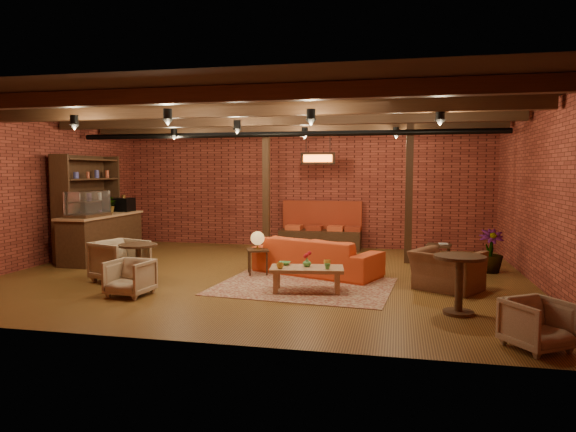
% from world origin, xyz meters
% --- Properties ---
extents(floor, '(10.00, 10.00, 0.00)m').
position_xyz_m(floor, '(0.00, 0.00, 0.00)').
color(floor, '#422710').
rests_on(floor, ground).
extents(ceiling, '(10.00, 8.00, 0.02)m').
position_xyz_m(ceiling, '(0.00, 0.00, 3.20)').
color(ceiling, black).
rests_on(ceiling, wall_back).
extents(wall_back, '(10.00, 0.02, 3.20)m').
position_xyz_m(wall_back, '(0.00, 4.00, 1.60)').
color(wall_back, maroon).
rests_on(wall_back, ground).
extents(wall_front, '(10.00, 0.02, 3.20)m').
position_xyz_m(wall_front, '(0.00, -4.00, 1.60)').
color(wall_front, maroon).
rests_on(wall_front, ground).
extents(wall_left, '(0.02, 8.00, 3.20)m').
position_xyz_m(wall_left, '(-5.00, 0.00, 1.60)').
color(wall_left, maroon).
rests_on(wall_left, ground).
extents(wall_right, '(0.02, 8.00, 3.20)m').
position_xyz_m(wall_right, '(5.00, 0.00, 1.60)').
color(wall_right, maroon).
rests_on(wall_right, ground).
extents(ceiling_beams, '(9.80, 6.40, 0.22)m').
position_xyz_m(ceiling_beams, '(0.00, 0.00, 3.08)').
color(ceiling_beams, black).
rests_on(ceiling_beams, ceiling).
extents(ceiling_pipe, '(9.60, 0.12, 0.12)m').
position_xyz_m(ceiling_pipe, '(0.00, 1.60, 2.85)').
color(ceiling_pipe, black).
rests_on(ceiling_pipe, ceiling).
extents(post_left, '(0.16, 0.16, 3.20)m').
position_xyz_m(post_left, '(-0.60, 2.60, 1.60)').
color(post_left, black).
rests_on(post_left, ground).
extents(post_right, '(0.16, 0.16, 3.20)m').
position_xyz_m(post_right, '(2.80, 2.00, 1.60)').
color(post_right, black).
rests_on(post_right, ground).
extents(service_counter, '(0.80, 2.50, 1.60)m').
position_xyz_m(service_counter, '(-4.10, 1.00, 0.80)').
color(service_counter, black).
rests_on(service_counter, ground).
extents(plant_counter, '(0.35, 0.39, 0.30)m').
position_xyz_m(plant_counter, '(-4.00, 1.20, 1.22)').
color(plant_counter, '#337F33').
rests_on(plant_counter, service_counter).
extents(shelving_hutch, '(0.52, 2.00, 2.40)m').
position_xyz_m(shelving_hutch, '(-4.50, 1.10, 1.20)').
color(shelving_hutch, black).
rests_on(shelving_hutch, ground).
extents(banquette, '(2.10, 0.70, 1.00)m').
position_xyz_m(banquette, '(0.60, 3.55, 0.50)').
color(banquette, maroon).
rests_on(banquette, ground).
extents(service_sign, '(0.86, 0.06, 0.30)m').
position_xyz_m(service_sign, '(0.60, 3.10, 2.35)').
color(service_sign, orange).
rests_on(service_sign, ceiling).
extents(ceiling_spotlights, '(6.40, 4.40, 0.28)m').
position_xyz_m(ceiling_spotlights, '(0.00, 0.00, 2.86)').
color(ceiling_spotlights, black).
rests_on(ceiling_spotlights, ceiling).
extents(rug, '(3.24, 2.59, 0.01)m').
position_xyz_m(rug, '(0.97, -0.82, 0.01)').
color(rug, maroon).
rests_on(rug, floor).
extents(sofa, '(2.68, 1.83, 0.73)m').
position_xyz_m(sofa, '(1.02, 0.31, 0.37)').
color(sofa, '#CC411C').
rests_on(sofa, floor).
extents(coffee_table, '(1.30, 0.78, 0.67)m').
position_xyz_m(coffee_table, '(1.07, -1.18, 0.37)').
color(coffee_table, '#916343').
rests_on(coffee_table, floor).
extents(side_table_lamp, '(0.53, 0.53, 0.86)m').
position_xyz_m(side_table_lamp, '(-0.12, 0.06, 0.65)').
color(side_table_lamp, black).
rests_on(side_table_lamp, floor).
extents(round_table_left, '(0.69, 0.69, 0.72)m').
position_xyz_m(round_table_left, '(-2.01, -1.18, 0.49)').
color(round_table_left, black).
rests_on(round_table_left, floor).
extents(armchair_a, '(1.00, 1.03, 0.84)m').
position_xyz_m(armchair_a, '(-2.44, -1.09, 0.42)').
color(armchair_a, beige).
rests_on(armchair_a, floor).
extents(armchair_b, '(0.70, 0.67, 0.66)m').
position_xyz_m(armchair_b, '(-1.69, -2.06, 0.33)').
color(armchair_b, beige).
rests_on(armchair_b, floor).
extents(armchair_right, '(1.26, 1.13, 0.92)m').
position_xyz_m(armchair_right, '(3.41, -0.57, 0.46)').
color(armchair_right, brown).
rests_on(armchair_right, floor).
extents(side_table_book, '(0.56, 0.56, 0.56)m').
position_xyz_m(side_table_book, '(3.40, 1.23, 0.50)').
color(side_table_book, black).
rests_on(side_table_book, floor).
extents(round_table_right, '(0.72, 0.72, 0.84)m').
position_xyz_m(round_table_right, '(3.44, -2.06, 0.56)').
color(round_table_right, black).
rests_on(round_table_right, floor).
extents(armchair_far, '(0.84, 0.83, 0.64)m').
position_xyz_m(armchair_far, '(4.15, -3.40, 0.32)').
color(armchair_far, beige).
rests_on(armchair_far, floor).
extents(plant_tall, '(1.54, 1.54, 2.62)m').
position_xyz_m(plant_tall, '(4.40, 1.22, 1.31)').
color(plant_tall, '#4C7F4C').
rests_on(plant_tall, floor).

